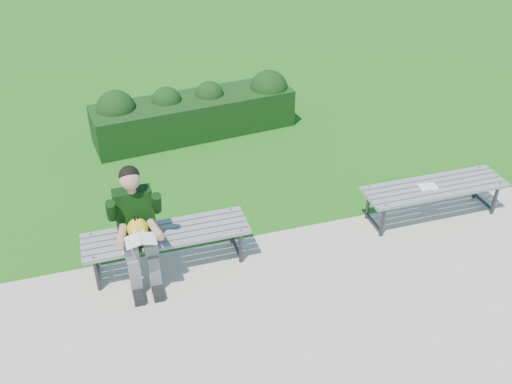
# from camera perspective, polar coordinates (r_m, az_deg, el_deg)

# --- Properties ---
(ground) EXTENTS (80.00, 80.00, 0.00)m
(ground) POSITION_cam_1_polar(r_m,az_deg,el_deg) (6.92, 1.13, -4.29)
(ground) COLOR #257019
(ground) RESTS_ON ground
(walkway) EXTENTS (30.00, 3.50, 0.02)m
(walkway) POSITION_cam_1_polar(r_m,az_deg,el_deg) (5.72, 6.76, -14.47)
(walkway) COLOR beige
(walkway) RESTS_ON ground
(hedge) EXTENTS (3.21, 1.12, 0.87)m
(hedge) POSITION_cam_1_polar(r_m,az_deg,el_deg) (9.07, -6.17, 8.07)
(hedge) COLOR #143612
(hedge) RESTS_ON ground
(bench_left) EXTENTS (1.80, 0.50, 0.46)m
(bench_left) POSITION_cam_1_polar(r_m,az_deg,el_deg) (6.29, -8.94, -4.41)
(bench_left) COLOR gray
(bench_left) RESTS_ON walkway
(bench_right) EXTENTS (1.80, 0.50, 0.46)m
(bench_right) POSITION_cam_1_polar(r_m,az_deg,el_deg) (7.31, 17.41, 0.26)
(bench_right) COLOR gray
(bench_right) RESTS_ON walkway
(seated_boy) EXTENTS (0.56, 0.76, 1.31)m
(seated_boy) POSITION_cam_1_polar(r_m,az_deg,el_deg) (6.02, -11.85, -3.15)
(seated_boy) COLOR gray
(seated_boy) RESTS_ON walkway
(paper_sheet) EXTENTS (0.23, 0.18, 0.01)m
(paper_sheet) POSITION_cam_1_polar(r_m,az_deg,el_deg) (7.23, 16.82, 0.51)
(paper_sheet) COLOR white
(paper_sheet) RESTS_ON bench_right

